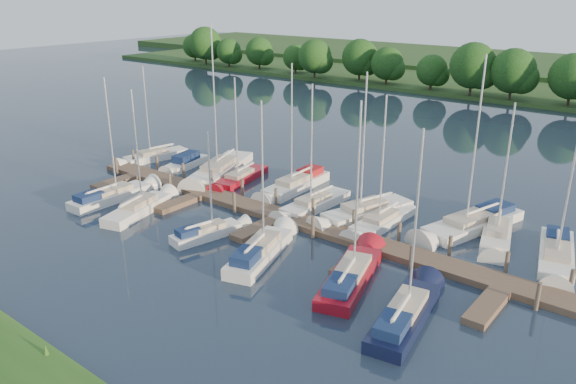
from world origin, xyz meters
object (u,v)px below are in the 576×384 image
Objects in this scene: sailboat_n_5 at (313,206)px; sailboat_s_2 at (208,233)px; dock at (277,219)px; sailboat_n_0 at (153,157)px; motorboat at (185,164)px.

sailboat_n_5 is 1.31× the size of sailboat_s_2.
dock is 3.64m from sailboat_n_5.
sailboat_n_0 is at bearing 0.50° from sailboat_n_5.
sailboat_n_0 is 1.64× the size of motorboat.
dock is 4.24× the size of sailboat_n_0.
motorboat is at bearing -1.38° from sailboat_n_5.
sailboat_s_2 is (-2.54, -8.48, 0.04)m from sailboat_n_5.
sailboat_n_5 is at bearing 165.00° from motorboat.
motorboat is 0.58× the size of sailboat_n_5.
dock is at bearing 177.95° from sailboat_n_0.
motorboat is 16.05m from sailboat_s_2.
sailboat_s_2 is at bearing 75.94° from sailboat_n_5.
motorboat is (-14.89, 4.67, 0.14)m from dock.
dock is 19.57m from sailboat_n_0.
sailboat_s_2 reaches higher than motorboat.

